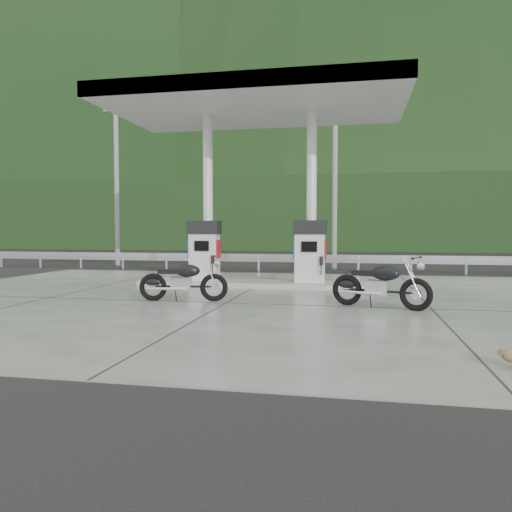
% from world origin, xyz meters
% --- Properties ---
extents(ground, '(160.00, 160.00, 0.00)m').
position_xyz_m(ground, '(0.00, 0.00, 0.00)').
color(ground, black).
rests_on(ground, ground).
extents(forecourt_apron, '(18.00, 14.00, 0.02)m').
position_xyz_m(forecourt_apron, '(0.00, 0.00, 0.01)').
color(forecourt_apron, slate).
rests_on(forecourt_apron, ground).
extents(pump_island, '(7.00, 1.40, 0.15)m').
position_xyz_m(pump_island, '(0.00, 2.50, 0.10)').
color(pump_island, '#9B9890').
rests_on(pump_island, forecourt_apron).
extents(gas_pump_left, '(0.95, 0.55, 1.80)m').
position_xyz_m(gas_pump_left, '(-1.60, 2.50, 1.07)').
color(gas_pump_left, silver).
rests_on(gas_pump_left, pump_island).
extents(gas_pump_right, '(0.95, 0.55, 1.80)m').
position_xyz_m(gas_pump_right, '(1.60, 2.50, 1.07)').
color(gas_pump_right, silver).
rests_on(gas_pump_right, pump_island).
extents(canopy_column_left, '(0.30, 0.30, 5.00)m').
position_xyz_m(canopy_column_left, '(-1.60, 2.90, 2.67)').
color(canopy_column_left, white).
rests_on(canopy_column_left, pump_island).
extents(canopy_column_right, '(0.30, 0.30, 5.00)m').
position_xyz_m(canopy_column_right, '(1.60, 2.90, 2.67)').
color(canopy_column_right, white).
rests_on(canopy_column_right, pump_island).
extents(canopy_roof, '(8.50, 5.00, 0.40)m').
position_xyz_m(canopy_roof, '(0.00, 2.50, 5.37)').
color(canopy_roof, silver).
rests_on(canopy_roof, canopy_column_left).
extents(guardrail, '(26.00, 0.16, 1.42)m').
position_xyz_m(guardrail, '(0.00, 8.00, 0.71)').
color(guardrail, '#AFB2B7').
rests_on(guardrail, ground).
extents(road, '(60.00, 7.00, 0.01)m').
position_xyz_m(road, '(0.00, 11.50, 0.00)').
color(road, black).
rests_on(road, ground).
extents(utility_pole_a, '(0.22, 0.22, 8.00)m').
position_xyz_m(utility_pole_a, '(-8.00, 9.50, 4.00)').
color(utility_pole_a, gray).
rests_on(utility_pole_a, ground).
extents(utility_pole_b, '(0.22, 0.22, 8.00)m').
position_xyz_m(utility_pole_b, '(2.00, 9.50, 4.00)').
color(utility_pole_b, gray).
rests_on(utility_pole_b, ground).
extents(tree_band, '(80.00, 6.00, 6.00)m').
position_xyz_m(tree_band, '(0.00, 30.00, 3.00)').
color(tree_band, black).
rests_on(tree_band, ground).
extents(forested_hills, '(100.00, 40.00, 140.00)m').
position_xyz_m(forested_hills, '(0.00, 60.00, 0.00)').
color(forested_hills, black).
rests_on(forested_hills, ground).
extents(motorcycle_left, '(2.04, 0.92, 0.93)m').
position_xyz_m(motorcycle_left, '(-1.08, -0.85, 0.49)').
color(motorcycle_left, black).
rests_on(motorcycle_left, forecourt_apron).
extents(motorcycle_right, '(2.16, 1.36, 0.98)m').
position_xyz_m(motorcycle_right, '(3.43, -1.01, 0.51)').
color(motorcycle_right, black).
rests_on(motorcycle_right, forecourt_apron).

